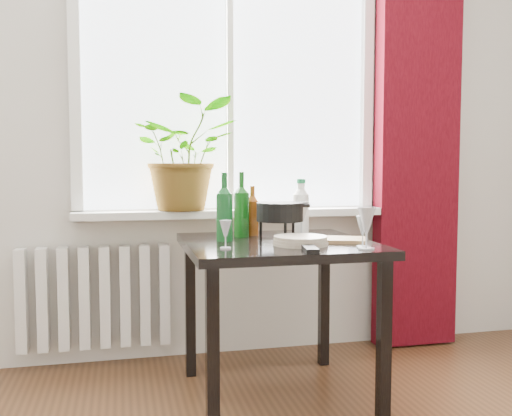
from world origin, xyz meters
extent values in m
cube|color=white|center=(0.00, 2.22, 1.60)|extent=(1.72, 0.08, 1.62)
cube|color=silver|center=(0.00, 2.15, 0.82)|extent=(1.72, 0.20, 0.04)
cube|color=#38050C|center=(1.12, 2.12, 1.30)|extent=(0.50, 0.12, 2.56)
cube|color=silver|center=(-0.75, 2.18, 0.38)|extent=(0.80, 0.10, 0.55)
cube|color=black|center=(0.10, 1.55, 0.72)|extent=(0.85, 0.85, 0.04)
cube|color=black|center=(-0.27, 1.19, 0.35)|extent=(0.05, 0.05, 0.70)
cube|color=black|center=(-0.27, 1.92, 0.35)|extent=(0.05, 0.05, 0.70)
cube|color=black|center=(0.46, 1.19, 0.35)|extent=(0.05, 0.05, 0.70)
cube|color=black|center=(0.46, 1.92, 0.35)|extent=(0.05, 0.05, 0.70)
imported|color=#34671B|center=(-0.26, 2.14, 1.15)|extent=(0.55, 0.48, 0.61)
cylinder|color=#BEB29E|center=(0.16, 1.40, 0.76)|extent=(0.30, 0.30, 0.04)
cube|color=black|center=(0.15, 1.23, 0.75)|extent=(0.08, 0.18, 0.02)
cube|color=olive|center=(0.36, 1.49, 0.75)|extent=(0.33, 0.27, 0.02)
camera|label=1|loc=(-0.60, -0.98, 1.09)|focal=40.00mm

